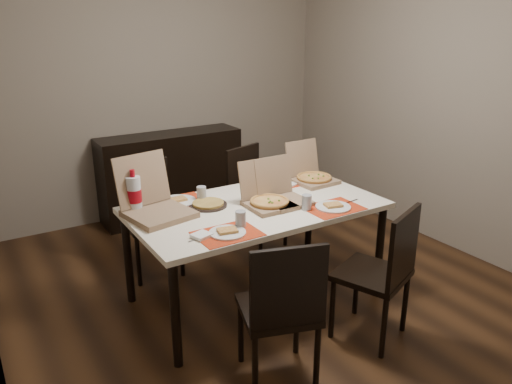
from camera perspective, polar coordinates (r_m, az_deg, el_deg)
ground at (r=4.11m, az=0.53°, el=-10.53°), size 3.80×4.00×0.02m
room_walls at (r=3.95m, az=-2.88°, el=14.92°), size 3.84×4.02×2.62m
sideboard at (r=5.40m, az=-9.64°, el=1.92°), size 1.50×0.40×0.90m
dining_table at (r=3.64m, az=0.00°, el=-2.48°), size 1.80×1.00×0.75m
chair_near_left at (r=2.85m, az=2.96°, el=-13.02°), size 0.53×0.53×0.93m
chair_near_right at (r=3.33m, az=14.32°, el=-8.56°), size 0.55×0.55×0.93m
chair_far_left at (r=4.23m, az=-12.10°, el=-2.25°), size 0.45×0.45×0.93m
chair_far_right at (r=4.59m, az=-0.41°, el=-0.11°), size 0.53×0.53×0.93m
setting_near_left at (r=3.15m, az=-3.21°, el=-4.29°), size 0.46×0.30×0.11m
setting_near_right at (r=3.58m, az=8.01°, el=-1.56°), size 0.49×0.30×0.11m
setting_far_left at (r=3.70m, az=-8.56°, el=-0.88°), size 0.46×0.30×0.11m
setting_far_right at (r=4.07m, az=2.67°, el=1.19°), size 0.48×0.30×0.11m
napkin_loose at (r=3.54m, az=0.66°, el=-1.78°), size 0.16×0.16×0.02m
pizza_box_center at (r=3.58m, az=1.29°, el=-0.81°), size 0.32×0.35×0.31m
pizza_box_right at (r=4.14m, az=6.38°, el=1.89°), size 0.33×0.37×0.32m
pizza_box_left at (r=3.48m, az=-11.41°, el=-1.63°), size 0.47×0.51×0.40m
pizza_box_extra at (r=3.66m, az=3.01°, el=-0.33°), size 0.32×0.35×0.31m
faina_plate at (r=3.61m, az=-5.49°, el=-1.40°), size 0.27×0.27×0.03m
dip_bowl at (r=3.86m, az=0.55°, el=0.06°), size 0.14×0.14×0.03m
soda_bottle at (r=3.53m, az=-13.76°, el=-0.30°), size 0.10×0.10×0.31m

